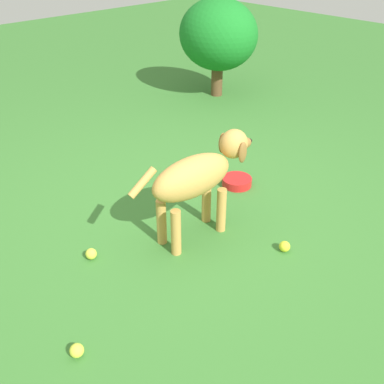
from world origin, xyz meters
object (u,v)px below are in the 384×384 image
Objects in this scene: tennis_ball_1 at (91,254)px; water_bowl at (237,182)px; dog at (199,176)px; tennis_ball_0 at (77,351)px; tennis_ball_2 at (285,246)px.

water_bowl is (0.02, 1.25, -0.00)m from tennis_ball_1.
tennis_ball_1 is (-0.25, -0.63, -0.38)m from dog.
tennis_ball_0 is (0.29, -1.05, -0.38)m from dog.
tennis_ball_0 is at bearing -98.39° from tennis_ball_2.
tennis_ball_1 is at bearing 161.75° from dog.
water_bowl is at bearing 107.31° from tennis_ball_0.
dog is 0.78m from tennis_ball_1.
tennis_ball_1 is at bearing -90.96° from water_bowl.
tennis_ball_0 is 1.75m from water_bowl.
dog reaches higher than tennis_ball_1.
tennis_ball_0 is at bearing -38.05° from tennis_ball_1.
tennis_ball_2 is at bearing 81.61° from tennis_ball_0.
dog is 4.19× the size of water_bowl.
water_bowl is at bearing 23.30° from dog.
water_bowl is at bearing 152.16° from tennis_ball_2.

